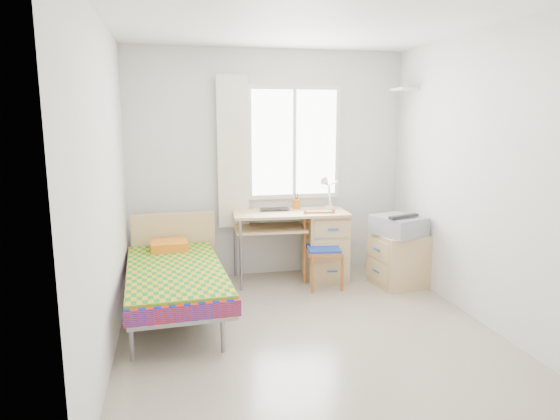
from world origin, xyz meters
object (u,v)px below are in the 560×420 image
object	(u,v)px
desk	(319,241)
cabinet	(400,260)
printer	(399,225)
chair	(323,244)
bed	(175,273)

from	to	relation	value
desk	cabinet	distance (m)	0.93
desk	printer	world-z (taller)	desk
chair	cabinet	xyz separation A→B (m)	(0.84, -0.16, -0.18)
cabinet	printer	bearing A→B (deg)	-161.81
desk	chair	xyz separation A→B (m)	(-0.04, -0.29, 0.04)
bed	printer	distance (m)	2.42
bed	printer	size ratio (longest dim) A/B	3.15
desk	cabinet	bearing A→B (deg)	-25.47
bed	cabinet	distance (m)	2.45
bed	chair	bearing A→B (deg)	12.84
bed	chair	size ratio (longest dim) A/B	2.28
cabinet	printer	distance (m)	0.40
bed	printer	world-z (taller)	bed
bed	printer	xyz separation A→B (m)	(2.39, 0.27, 0.30)
bed	cabinet	size ratio (longest dim) A/B	3.22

